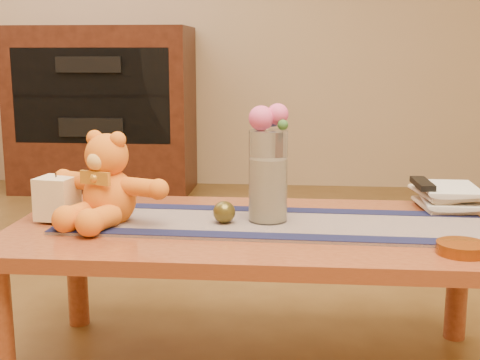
# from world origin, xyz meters

# --- Properties ---
(coffee_table_top) EXTENTS (1.40, 0.70, 0.04)m
(coffee_table_top) POSITION_xyz_m (0.00, 0.00, 0.43)
(coffee_table_top) COLOR brown
(coffee_table_top) RESTS_ON floor
(table_leg_fl) EXTENTS (0.07, 0.07, 0.41)m
(table_leg_fl) POSITION_xyz_m (-0.64, -0.29, 0.21)
(table_leg_fl) COLOR brown
(table_leg_fl) RESTS_ON floor
(table_leg_bl) EXTENTS (0.07, 0.07, 0.41)m
(table_leg_bl) POSITION_xyz_m (-0.64, 0.29, 0.21)
(table_leg_bl) COLOR brown
(table_leg_bl) RESTS_ON floor
(table_leg_br) EXTENTS (0.07, 0.07, 0.41)m
(table_leg_br) POSITION_xyz_m (0.64, 0.29, 0.21)
(table_leg_br) COLOR brown
(table_leg_br) RESTS_ON floor
(persian_runner) EXTENTS (1.21, 0.38, 0.01)m
(persian_runner) POSITION_xyz_m (0.04, 0.01, 0.45)
(persian_runner) COLOR #1A2149
(persian_runner) RESTS_ON coffee_table_top
(runner_border_near) EXTENTS (1.20, 0.09, 0.00)m
(runner_border_near) POSITION_xyz_m (0.04, -0.14, 0.46)
(runner_border_near) COLOR #13163A
(runner_border_near) RESTS_ON persian_runner
(runner_border_far) EXTENTS (1.20, 0.09, 0.00)m
(runner_border_far) POSITION_xyz_m (0.04, 0.15, 0.46)
(runner_border_far) COLOR #13163A
(runner_border_far) RESTS_ON persian_runner
(teddy_bear) EXTENTS (0.44, 0.41, 0.24)m
(teddy_bear) POSITION_xyz_m (-0.42, -0.01, 0.58)
(teddy_bear) COLOR orange
(teddy_bear) RESTS_ON persian_runner
(pillar_candle) EXTENTS (0.12, 0.12, 0.12)m
(pillar_candle) POSITION_xyz_m (-0.58, -0.00, 0.52)
(pillar_candle) COLOR beige
(pillar_candle) RESTS_ON persian_runner
(candle_wick) EXTENTS (0.00, 0.00, 0.01)m
(candle_wick) POSITION_xyz_m (-0.58, -0.00, 0.59)
(candle_wick) COLOR black
(candle_wick) RESTS_ON pillar_candle
(glass_vase) EXTENTS (0.11, 0.11, 0.26)m
(glass_vase) POSITION_xyz_m (0.03, 0.02, 0.59)
(glass_vase) COLOR silver
(glass_vase) RESTS_ON persian_runner
(potpourri_fill) EXTENTS (0.09, 0.09, 0.18)m
(potpourri_fill) POSITION_xyz_m (0.03, 0.02, 0.55)
(potpourri_fill) COLOR beige
(potpourri_fill) RESTS_ON glass_vase
(rose_left) EXTENTS (0.07, 0.07, 0.07)m
(rose_left) POSITION_xyz_m (0.01, 0.01, 0.75)
(rose_left) COLOR #E35090
(rose_left) RESTS_ON glass_vase
(rose_right) EXTENTS (0.06, 0.06, 0.06)m
(rose_right) POSITION_xyz_m (0.05, 0.03, 0.76)
(rose_right) COLOR #E35090
(rose_right) RESTS_ON glass_vase
(blue_flower_back) EXTENTS (0.04, 0.04, 0.04)m
(blue_flower_back) POSITION_xyz_m (0.04, 0.06, 0.75)
(blue_flower_back) COLOR #4E51A9
(blue_flower_back) RESTS_ON glass_vase
(blue_flower_side) EXTENTS (0.04, 0.04, 0.04)m
(blue_flower_side) POSITION_xyz_m (-0.00, 0.04, 0.74)
(blue_flower_side) COLOR #4E51A9
(blue_flower_side) RESTS_ON glass_vase
(leaf_sprig) EXTENTS (0.03, 0.03, 0.03)m
(leaf_sprig) POSITION_xyz_m (0.07, 0.00, 0.74)
(leaf_sprig) COLOR #33662D
(leaf_sprig) RESTS_ON glass_vase
(bronze_ball) EXTENTS (0.08, 0.08, 0.06)m
(bronze_ball) POSITION_xyz_m (-0.09, -0.01, 0.49)
(bronze_ball) COLOR #52471B
(bronze_ball) RESTS_ON persian_runner
(book_bottom) EXTENTS (0.19, 0.24, 0.02)m
(book_bottom) POSITION_xyz_m (0.49, 0.23, 0.46)
(book_bottom) COLOR beige
(book_bottom) RESTS_ON coffee_table_top
(book_lower) EXTENTS (0.17, 0.23, 0.02)m
(book_lower) POSITION_xyz_m (0.50, 0.22, 0.48)
(book_lower) COLOR beige
(book_lower) RESTS_ON book_bottom
(book_upper) EXTENTS (0.20, 0.25, 0.02)m
(book_upper) POSITION_xyz_m (0.49, 0.23, 0.50)
(book_upper) COLOR beige
(book_upper) RESTS_ON book_lower
(book_top) EXTENTS (0.17, 0.23, 0.02)m
(book_top) POSITION_xyz_m (0.50, 0.23, 0.52)
(book_top) COLOR beige
(book_top) RESTS_ON book_upper
(tv_remote) EXTENTS (0.05, 0.16, 0.02)m
(tv_remote) POSITION_xyz_m (0.50, 0.22, 0.54)
(tv_remote) COLOR black
(tv_remote) RESTS_ON book_top
(amber_dish) EXTENTS (0.14, 0.14, 0.03)m
(amber_dish) POSITION_xyz_m (0.51, -0.22, 0.46)
(amber_dish) COLOR #BF5914
(amber_dish) RESTS_ON coffee_table_top
(media_cabinet) EXTENTS (1.20, 0.50, 1.10)m
(media_cabinet) POSITION_xyz_m (-1.20, 2.48, 0.55)
(media_cabinet) COLOR black
(media_cabinet) RESTS_ON floor
(cabinet_cavity) EXTENTS (1.02, 0.03, 0.61)m
(cabinet_cavity) POSITION_xyz_m (-1.20, 2.25, 0.66)
(cabinet_cavity) COLOR black
(cabinet_cavity) RESTS_ON media_cabinet
(cabinet_shelf) EXTENTS (1.02, 0.20, 0.02)m
(cabinet_shelf) POSITION_xyz_m (-1.20, 2.33, 0.66)
(cabinet_shelf) COLOR black
(cabinet_shelf) RESTS_ON media_cabinet
(stereo_upper) EXTENTS (0.42, 0.28, 0.10)m
(stereo_upper) POSITION_xyz_m (-1.20, 2.35, 0.86)
(stereo_upper) COLOR black
(stereo_upper) RESTS_ON media_cabinet
(stereo_lower) EXTENTS (0.42, 0.28, 0.12)m
(stereo_lower) POSITION_xyz_m (-1.20, 2.35, 0.46)
(stereo_lower) COLOR black
(stereo_lower) RESTS_ON media_cabinet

